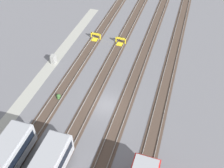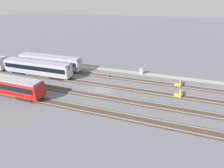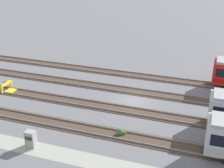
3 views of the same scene
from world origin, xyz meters
TOP-DOWN VIEW (x-y plane):
  - ground_plane at (0.00, 0.00)m, footprint 400.00×400.00m
  - service_walkway at (0.00, -11.90)m, footprint 54.00×2.00m
  - rail_track_nearest at (0.00, -7.44)m, footprint 90.00×2.23m
  - rail_track_near_inner at (0.00, -2.48)m, footprint 90.00×2.24m
  - rail_track_middle at (0.00, 2.48)m, footprint 90.00×2.24m
  - rail_track_far_inner at (0.00, 7.44)m, footprint 90.00×2.23m
  - bumper_stop_nearest_track at (-15.61, -7.45)m, footprint 1.38×2.01m
  - bumper_stop_near_inner_track at (-15.58, -2.49)m, footprint 1.37×2.01m
  - electrical_cabinet at (-6.56, -11.64)m, footprint 0.90×0.73m
  - weed_clump at (0.69, -7.22)m, footprint 0.92×0.70m

SIDE VIEW (x-z plane):
  - ground_plane at x=0.00m, z-range 0.00..0.00m
  - service_walkway at x=0.00m, z-range 0.00..0.01m
  - rail_track_nearest at x=0.00m, z-range -0.06..0.15m
  - rail_track_near_inner at x=0.00m, z-range -0.06..0.15m
  - rail_track_middle at x=0.00m, z-range -0.06..0.15m
  - rail_track_far_inner at x=0.00m, z-range -0.06..0.15m
  - weed_clump at x=0.69m, z-range -0.08..0.56m
  - bumper_stop_nearest_track at x=-15.61m, z-range -0.10..1.12m
  - bumper_stop_near_inner_track at x=-15.58m, z-range -0.10..1.12m
  - electrical_cabinet at x=-6.56m, z-range 0.00..1.60m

